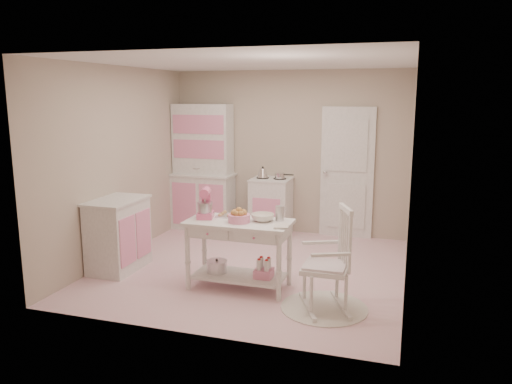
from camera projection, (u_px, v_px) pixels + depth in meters
The scene contains 14 objects.
room_shell at pixel (252, 141), 6.17m from camera, with size 3.84×3.84×2.62m.
door at pixel (347, 173), 7.76m from camera, with size 0.82×0.05×2.04m, color white.
hutch at pixel (202, 167), 8.25m from camera, with size 1.06×0.50×2.08m, color white.
stove at pixel (271, 207), 7.96m from camera, with size 0.62×0.57×0.92m, color white.
base_cabinet at pixel (118, 235), 6.37m from camera, with size 0.54×0.84×0.92m, color white.
lace_rug at pixel (324, 308), 5.26m from camera, with size 0.92×0.92×0.01m, color white.
rocking_chair at pixel (325, 259), 5.16m from camera, with size 0.48×0.72×1.10m, color white.
work_table at pixel (239, 254), 5.77m from camera, with size 1.20×0.60×0.80m, color white.
stand_mixer at pixel (205, 204), 5.80m from camera, with size 0.20×0.28×0.34m, color pink.
cookie_tray at pixel (232, 216), 5.90m from camera, with size 0.34×0.24×0.02m, color silver.
bread_basket at pixel (239, 218), 5.63m from camera, with size 0.25×0.25×0.09m, color pink.
mixing_bowl at pixel (263, 217), 5.68m from camera, with size 0.26×0.26×0.08m, color white.
metal_pitcher at pixel (280, 213), 5.69m from camera, with size 0.10×0.10×0.17m, color silver.
recipe_book at pixel (274, 226), 5.44m from camera, with size 0.16×0.21×0.02m, color white.
Camera 1 is at (1.89, -5.88, 2.21)m, focal length 35.00 mm.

